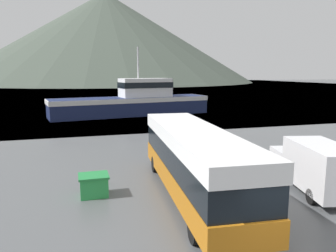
# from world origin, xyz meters

# --- Properties ---
(water_surface) EXTENTS (240.00, 240.00, 0.00)m
(water_surface) POSITION_xyz_m (0.00, 142.23, 0.00)
(water_surface) COLOR #3D5160
(water_surface) RESTS_ON ground
(hill_backdrop) EXTENTS (169.10, 169.10, 50.79)m
(hill_backdrop) POSITION_xyz_m (14.24, 192.21, 25.40)
(hill_backdrop) COLOR #424C42
(hill_backdrop) RESTS_ON ground
(tour_bus) EXTENTS (3.49, 11.97, 3.18)m
(tour_bus) POSITION_xyz_m (-0.59, 6.22, 1.79)
(tour_bus) COLOR #B26614
(tour_bus) RESTS_ON ground
(delivery_van) EXTENTS (3.32, 6.41, 2.44)m
(delivery_van) POSITION_xyz_m (5.28, 5.20, 1.29)
(delivery_van) COLOR silver
(delivery_van) RESTS_ON ground
(fishing_boat) EXTENTS (21.73, 7.91, 9.01)m
(fishing_boat) POSITION_xyz_m (1.99, 35.90, 1.84)
(fishing_boat) COLOR #19234C
(fishing_boat) RESTS_ON water_surface
(storage_bin) EXTENTS (1.38, 1.20, 1.01)m
(storage_bin) POSITION_xyz_m (-5.05, 7.56, 0.51)
(storage_bin) COLOR green
(storage_bin) RESTS_ON ground
(small_boat) EXTENTS (5.50, 4.15, 0.92)m
(small_boat) POSITION_xyz_m (-2.99, 48.45, 0.46)
(small_boat) COLOR #19234C
(small_boat) RESTS_ON water_surface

